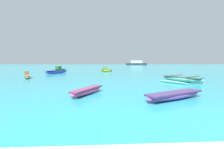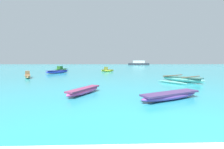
{
  "view_description": "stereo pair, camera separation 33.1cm",
  "coord_description": "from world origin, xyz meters",
  "px_view_note": "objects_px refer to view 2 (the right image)",
  "views": [
    {
      "loc": [
        -2.28,
        -1.75,
        1.71
      ],
      "look_at": [
        -1.38,
        15.8,
        0.25
      ],
      "focal_mm": 24.0,
      "sensor_mm": 36.0,
      "label": 1
    },
    {
      "loc": [
        -1.95,
        -1.77,
        1.71
      ],
      "look_at": [
        -1.38,
        15.8,
        0.25
      ],
      "focal_mm": 24.0,
      "sensor_mm": 36.0,
      "label": 2
    }
  ],
  "objects_px": {
    "moored_boat_2": "(28,75)",
    "moored_boat_4": "(57,72)",
    "moored_boat_0": "(61,69)",
    "moored_boat_5": "(182,79)",
    "moored_boat_1": "(107,70)",
    "moored_boat_6": "(171,95)",
    "moored_boat_3": "(84,91)",
    "distant_ferry": "(139,63)"
  },
  "relations": [
    {
      "from": "moored_boat_1",
      "to": "moored_boat_3",
      "type": "xyz_separation_m",
      "value": [
        -1.25,
        -18.38,
        -0.13
      ]
    },
    {
      "from": "moored_boat_0",
      "to": "moored_boat_3",
      "type": "xyz_separation_m",
      "value": [
        7.6,
        -21.03,
        -0.15
      ]
    },
    {
      "from": "moored_boat_0",
      "to": "moored_boat_2",
      "type": "height_order",
      "value": "moored_boat_0"
    },
    {
      "from": "moored_boat_1",
      "to": "distant_ferry",
      "type": "xyz_separation_m",
      "value": [
        18.04,
        58.94,
        0.74
      ]
    },
    {
      "from": "moored_boat_3",
      "to": "moored_boat_4",
      "type": "distance_m",
      "value": 16.43
    },
    {
      "from": "moored_boat_2",
      "to": "moored_boat_4",
      "type": "relative_size",
      "value": 0.72
    },
    {
      "from": "moored_boat_6",
      "to": "moored_boat_0",
      "type": "bearing_deg",
      "value": 91.83
    },
    {
      "from": "moored_boat_5",
      "to": "moored_boat_3",
      "type": "bearing_deg",
      "value": -92.24
    },
    {
      "from": "moored_boat_2",
      "to": "distant_ferry",
      "type": "relative_size",
      "value": 0.24
    },
    {
      "from": "moored_boat_2",
      "to": "moored_boat_3",
      "type": "relative_size",
      "value": 1.08
    },
    {
      "from": "moored_boat_0",
      "to": "moored_boat_4",
      "type": "distance_m",
      "value": 6.0
    },
    {
      "from": "moored_boat_3",
      "to": "moored_boat_5",
      "type": "relative_size",
      "value": 0.63
    },
    {
      "from": "moored_boat_5",
      "to": "moored_boat_2",
      "type": "bearing_deg",
      "value": -138.06
    },
    {
      "from": "moored_boat_4",
      "to": "moored_boat_5",
      "type": "distance_m",
      "value": 17.5
    },
    {
      "from": "moored_boat_0",
      "to": "moored_boat_6",
      "type": "xyz_separation_m",
      "value": [
        11.77,
        -22.3,
        -0.15
      ]
    },
    {
      "from": "moored_boat_2",
      "to": "moored_boat_4",
      "type": "xyz_separation_m",
      "value": [
        1.07,
        6.59,
        0.0
      ]
    },
    {
      "from": "moored_boat_0",
      "to": "moored_boat_1",
      "type": "xyz_separation_m",
      "value": [
        8.85,
        -2.65,
        -0.02
      ]
    },
    {
      "from": "moored_boat_0",
      "to": "moored_boat_4",
      "type": "relative_size",
      "value": 0.83
    },
    {
      "from": "moored_boat_1",
      "to": "moored_boat_2",
      "type": "height_order",
      "value": "moored_boat_1"
    },
    {
      "from": "moored_boat_3",
      "to": "moored_boat_6",
      "type": "height_order",
      "value": "moored_boat_6"
    },
    {
      "from": "moored_boat_4",
      "to": "moored_boat_6",
      "type": "bearing_deg",
      "value": -115.21
    },
    {
      "from": "moored_boat_3",
      "to": "moored_boat_0",
      "type": "bearing_deg",
      "value": 47.25
    },
    {
      "from": "moored_boat_2",
      "to": "moored_boat_3",
      "type": "distance_m",
      "value": 11.33
    },
    {
      "from": "moored_boat_1",
      "to": "moored_boat_6",
      "type": "relative_size",
      "value": 0.68
    },
    {
      "from": "moored_boat_2",
      "to": "moored_boat_5",
      "type": "xyz_separation_m",
      "value": [
        15.09,
        -3.88,
        -0.01
      ]
    },
    {
      "from": "moored_boat_1",
      "to": "moored_boat_2",
      "type": "xyz_separation_m",
      "value": [
        -8.67,
        -9.81,
        -0.05
      ]
    },
    {
      "from": "moored_boat_0",
      "to": "moored_boat_3",
      "type": "height_order",
      "value": "moored_boat_0"
    },
    {
      "from": "moored_boat_5",
      "to": "moored_boat_6",
      "type": "bearing_deg",
      "value": -64.12
    },
    {
      "from": "moored_boat_0",
      "to": "moored_boat_1",
      "type": "relative_size",
      "value": 1.4
    },
    {
      "from": "moored_boat_5",
      "to": "moored_boat_6",
      "type": "distance_m",
      "value": 6.92
    },
    {
      "from": "moored_boat_1",
      "to": "distant_ferry",
      "type": "distance_m",
      "value": 61.64
    },
    {
      "from": "moored_boat_1",
      "to": "distant_ferry",
      "type": "height_order",
      "value": "distant_ferry"
    },
    {
      "from": "moored_boat_3",
      "to": "moored_boat_6",
      "type": "bearing_deg",
      "value": -79.65
    },
    {
      "from": "moored_boat_1",
      "to": "moored_boat_5",
      "type": "distance_m",
      "value": 15.13
    },
    {
      "from": "moored_boat_2",
      "to": "moored_boat_5",
      "type": "bearing_deg",
      "value": 48.04
    },
    {
      "from": "moored_boat_1",
      "to": "moored_boat_6",
      "type": "height_order",
      "value": "moored_boat_1"
    },
    {
      "from": "moored_boat_1",
      "to": "distant_ferry",
      "type": "relative_size",
      "value": 0.19
    },
    {
      "from": "moored_boat_1",
      "to": "moored_boat_4",
      "type": "distance_m",
      "value": 8.25
    },
    {
      "from": "moored_boat_5",
      "to": "distant_ferry",
      "type": "xyz_separation_m",
      "value": [
        11.61,
        72.63,
        0.8
      ]
    },
    {
      "from": "moored_boat_6",
      "to": "distant_ferry",
      "type": "bearing_deg",
      "value": 53.12
    },
    {
      "from": "moored_boat_3",
      "to": "distant_ferry",
      "type": "xyz_separation_m",
      "value": [
        19.29,
        77.31,
        0.86
      ]
    },
    {
      "from": "moored_boat_6",
      "to": "moored_boat_5",
      "type": "bearing_deg",
      "value": 33.53
    }
  ]
}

